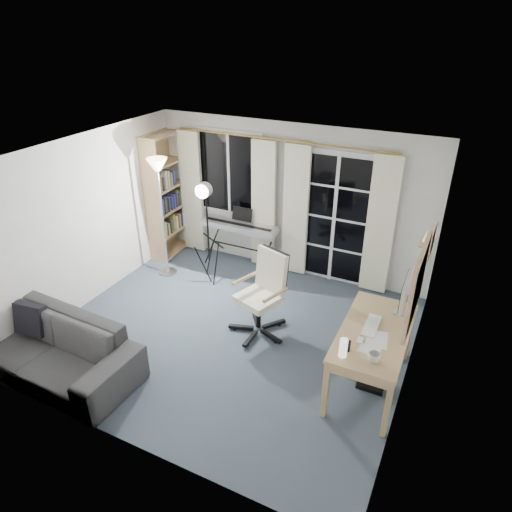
{
  "coord_description": "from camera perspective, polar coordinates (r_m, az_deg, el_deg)",
  "views": [
    {
      "loc": [
        2.46,
        -4.26,
        3.79
      ],
      "look_at": [
        0.21,
        0.35,
        1.05
      ],
      "focal_mm": 32.0,
      "sensor_mm": 36.0,
      "label": 1
    }
  ],
  "objects": [
    {
      "name": "mug",
      "position": [
        4.71,
        14.56,
        -12.03
      ],
      "size": [
        0.13,
        0.1,
        0.12
      ],
      "primitive_type": "imported",
      "rotation": [
        0.0,
        0.0,
        0.01
      ],
      "color": "silver",
      "rests_on": "desk"
    },
    {
      "name": "curtains",
      "position": [
        7.19,
        2.85,
        6.06
      ],
      "size": [
        3.6,
        0.07,
        2.13
      ],
      "color": "gold",
      "rests_on": "floor"
    },
    {
      "name": "desk",
      "position": [
        5.21,
        14.53,
        -9.81
      ],
      "size": [
        0.72,
        1.43,
        0.76
      ],
      "rotation": [
        0.0,
        0.0,
        0.01
      ],
      "color": "tan",
      "rests_on": "floor"
    },
    {
      "name": "studio_light",
      "position": [
        6.73,
        -6.42,
        6.68
      ],
      "size": [
        0.31,
        0.34,
        1.68
      ],
      "rotation": [
        0.0,
        0.0,
        0.06
      ],
      "color": "black",
      "rests_on": "floor"
    },
    {
      "name": "desk_clutter",
      "position": [
        5.08,
        13.13,
        -11.75
      ],
      "size": [
        0.44,
        0.86,
        0.96
      ],
      "rotation": [
        0.0,
        0.0,
        0.01
      ],
      "color": "white",
      "rests_on": "desk"
    },
    {
      "name": "sofa",
      "position": [
        5.92,
        -25.09,
        -9.23
      ],
      "size": [
        2.35,
        0.77,
        0.91
      ],
      "rotation": [
        0.0,
        0.0,
        -0.04
      ],
      "color": "#2B2B2D",
      "rests_on": "floor"
    },
    {
      "name": "torchiere_lamp",
      "position": [
        7.03,
        -12.02,
        8.89
      ],
      "size": [
        0.34,
        0.34,
        1.92
      ],
      "rotation": [
        0.0,
        0.0,
        0.12
      ],
      "color": "#B2B2B7",
      "rests_on": "floor"
    },
    {
      "name": "office_chair",
      "position": [
        5.92,
        1.23,
        -3.73
      ],
      "size": [
        0.79,
        0.79,
        1.14
      ],
      "rotation": [
        0.0,
        0.0,
        -0.33
      ],
      "color": "black",
      "rests_on": "floor"
    },
    {
      "name": "framed_print",
      "position": [
        5.29,
        21.06,
        1.67
      ],
      "size": [
        0.03,
        0.42,
        0.32
      ],
      "color": "tan",
      "rests_on": "floor"
    },
    {
      "name": "bookshelf",
      "position": [
        8.01,
        -11.03,
        7.21
      ],
      "size": [
        0.37,
        0.99,
        2.11
      ],
      "rotation": [
        0.0,
        0.0,
        0.03
      ],
      "color": "tan",
      "rests_on": "floor"
    },
    {
      "name": "keyboard_piano",
      "position": [
        7.43,
        -2.08,
        3.66
      ],
      "size": [
        1.31,
        0.63,
        0.95
      ],
      "rotation": [
        0.0,
        0.0,
        0.0
      ],
      "color": "black",
      "rests_on": "floor"
    },
    {
      "name": "wall_shelf",
      "position": [
        5.83,
        20.69,
        2.07
      ],
      "size": [
        0.16,
        0.3,
        0.18
      ],
      "color": "tan",
      "rests_on": "floor"
    },
    {
      "name": "floor",
      "position": [
        6.21,
        -3.23,
        -9.63
      ],
      "size": [
        4.5,
        4.0,
        0.02
      ],
      "primitive_type": "cube",
      "color": "#3B4756",
      "rests_on": "ground"
    },
    {
      "name": "monitor",
      "position": [
        5.35,
        18.15,
        -4.3
      ],
      "size": [
        0.18,
        0.55,
        0.48
      ],
      "rotation": [
        0.0,
        0.0,
        0.01
      ],
      "color": "silver",
      "rests_on": "desk"
    },
    {
      "name": "wall_mirror",
      "position": [
        4.51,
        19.45,
        -3.43
      ],
      "size": [
        0.04,
        0.94,
        0.74
      ],
      "color": "tan",
      "rests_on": "floor"
    },
    {
      "name": "window",
      "position": [
        7.51,
        -3.29,
        10.31
      ],
      "size": [
        1.2,
        0.08,
        1.4
      ],
      "color": "white",
      "rests_on": "floor"
    },
    {
      "name": "french_door",
      "position": [
        7.03,
        9.81,
        4.52
      ],
      "size": [
        1.32,
        0.09,
        2.11
      ],
      "color": "white",
      "rests_on": "floor"
    }
  ]
}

